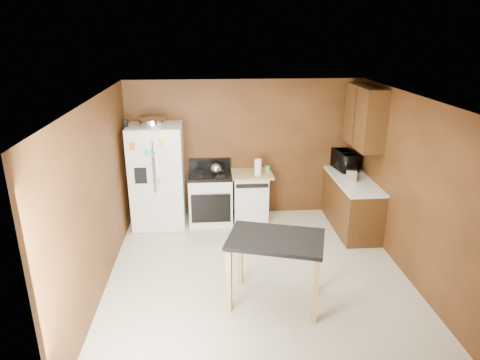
{
  "coord_description": "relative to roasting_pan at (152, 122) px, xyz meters",
  "views": [
    {
      "loc": [
        -0.65,
        -5.23,
        3.33
      ],
      "look_at": [
        -0.19,
        0.85,
        1.15
      ],
      "focal_mm": 32.0,
      "sensor_mm": 36.0,
      "label": 1
    }
  ],
  "objects": [
    {
      "name": "roasting_pan",
      "position": [
        0.0,
        0.0,
        0.0
      ],
      "size": [
        0.44,
        0.44,
        0.11
      ],
      "primitive_type": "cylinder",
      "color": "silver",
      "rests_on": "refrigerator"
    },
    {
      "name": "green_canister",
      "position": [
        1.97,
        0.13,
        -0.91
      ],
      "size": [
        0.1,
        0.1,
        0.11
      ],
      "primitive_type": "cylinder",
      "rotation": [
        0.0,
        0.0,
        -0.09
      ],
      "color": "green",
      "rests_on": "dishwasher"
    },
    {
      "name": "pen_cup",
      "position": [
        -0.42,
        -0.09,
        0.01
      ],
      "size": [
        0.08,
        0.08,
        0.13
      ],
      "primitive_type": "cylinder",
      "color": "black",
      "rests_on": "refrigerator"
    },
    {
      "name": "island",
      "position": [
        1.72,
        -2.47,
        -1.09
      ],
      "size": [
        1.33,
        1.07,
        0.91
      ],
      "color": "black",
      "rests_on": "ground"
    },
    {
      "name": "wall_left",
      "position": [
        -0.52,
        -1.88,
        -0.6
      ],
      "size": [
        0.0,
        4.5,
        4.5
      ],
      "primitive_type": "plane",
      "rotation": [
        1.57,
        0.0,
        1.57
      ],
      "color": "brown",
      "rests_on": "ground"
    },
    {
      "name": "ceiling",
      "position": [
        1.58,
        -1.88,
        0.65
      ],
      "size": [
        4.5,
        4.5,
        0.0
      ],
      "primitive_type": "plane",
      "rotation": [
        3.14,
        0.0,
        0.0
      ],
      "color": "white",
      "rests_on": "ground"
    },
    {
      "name": "wall_front",
      "position": [
        1.58,
        -4.13,
        -0.6
      ],
      "size": [
        4.2,
        0.0,
        4.2
      ],
      "primitive_type": "plane",
      "rotation": [
        -1.57,
        0.0,
        0.0
      ],
      "color": "brown",
      "rests_on": "ground"
    },
    {
      "name": "right_cabinets",
      "position": [
        3.42,
        -0.4,
        -0.95
      ],
      "size": [
        0.63,
        1.58,
        2.45
      ],
      "color": "brown",
      "rests_on": "ground"
    },
    {
      "name": "dishwasher",
      "position": [
        1.66,
        0.07,
        -1.4
      ],
      "size": [
        0.78,
        0.63,
        0.89
      ],
      "color": "white",
      "rests_on": "ground"
    },
    {
      "name": "kettle",
      "position": [
        1.04,
        0.01,
        -0.86
      ],
      "size": [
        0.2,
        0.2,
        0.2
      ],
      "primitive_type": "sphere",
      "color": "silver",
      "rests_on": "gas_range"
    },
    {
      "name": "microwave",
      "position": [
        3.38,
        0.15,
        -0.8
      ],
      "size": [
        0.48,
        0.63,
        0.31
      ],
      "primitive_type": "imported",
      "rotation": [
        0.0,
        0.0,
        1.75
      ],
      "color": "black",
      "rests_on": "right_cabinets"
    },
    {
      "name": "gas_range",
      "position": [
        0.94,
        0.05,
        -1.39
      ],
      "size": [
        0.76,
        0.68,
        1.1
      ],
      "color": "white",
      "rests_on": "ground"
    },
    {
      "name": "floor",
      "position": [
        1.58,
        -1.88,
        -1.85
      ],
      "size": [
        4.5,
        4.5,
        0.0
      ],
      "primitive_type": "plane",
      "color": "beige",
      "rests_on": "ground"
    },
    {
      "name": "refrigerator",
      "position": [
        0.03,
        -0.02,
        -0.95
      ],
      "size": [
        0.9,
        0.8,
        1.8
      ],
      "color": "white",
      "rests_on": "ground"
    },
    {
      "name": "wall_back",
      "position": [
        1.58,
        0.37,
        -0.6
      ],
      "size": [
        4.2,
        0.0,
        4.2
      ],
      "primitive_type": "plane",
      "rotation": [
        1.57,
        0.0,
        0.0
      ],
      "color": "brown",
      "rests_on": "ground"
    },
    {
      "name": "toaster",
      "position": [
        3.32,
        -0.44,
        -0.85
      ],
      "size": [
        0.24,
        0.32,
        0.2
      ],
      "primitive_type": "cube",
      "rotation": [
        0.0,
        0.0,
        -0.3
      ],
      "color": "silver",
      "rests_on": "right_cabinets"
    },
    {
      "name": "paper_towel",
      "position": [
        1.78,
        -0.06,
        -0.82
      ],
      "size": [
        0.12,
        0.12,
        0.29
      ],
      "primitive_type": "cylinder",
      "rotation": [
        0.0,
        0.0,
        -0.02
      ],
      "color": "white",
      "rests_on": "dishwasher"
    },
    {
      "name": "wall_right",
      "position": [
        3.68,
        -1.88,
        -0.6
      ],
      "size": [
        0.0,
        4.5,
        4.5
      ],
      "primitive_type": "plane",
      "rotation": [
        1.57,
        0.0,
        -1.57
      ],
      "color": "brown",
      "rests_on": "ground"
    }
  ]
}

